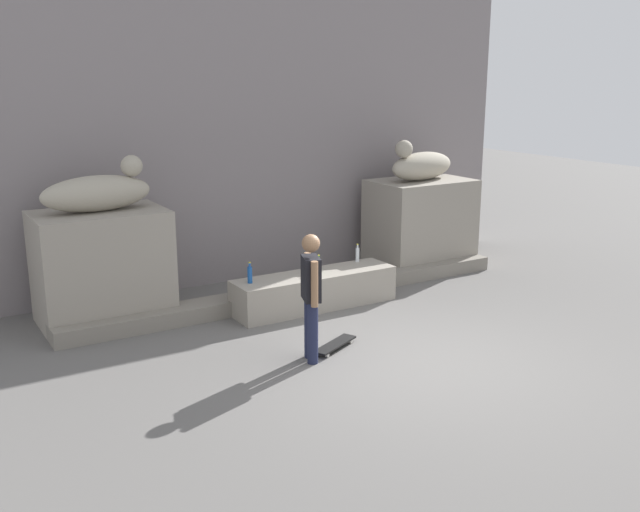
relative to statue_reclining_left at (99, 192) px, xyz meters
The scene contains 13 objects.
ground_plane 5.10m from the statue_reclining_left, 51.05° to the right, with size 40.00×40.00×0.00m, color #605E5B.
facade_wall 3.29m from the statue_reclining_left, 22.91° to the left, with size 10.91×0.60×5.27m, color gray.
pedestal_left 1.12m from the statue_reclining_left, behind, with size 1.87×1.24×1.67m, color gray.
pedestal_right 6.07m from the statue_reclining_left, ahead, with size 1.87×1.24×1.67m, color gray.
statue_reclining_left is the anchor object (origin of this frame).
statue_reclining_right 5.93m from the statue_reclining_left, ahead, with size 1.68×0.90×0.78m.
ledge_block 3.58m from the statue_reclining_left, 20.36° to the right, with size 2.68×0.69×0.56m, color gray.
skater 3.60m from the statue_reclining_left, 58.34° to the right, with size 0.31×0.51×1.67m.
skateboard 4.05m from the statue_reclining_left, 50.62° to the right, with size 0.81×0.52×0.08m.
bottle_green 3.47m from the statue_reclining_left, 19.95° to the right, with size 0.07×0.07×0.29m.
bottle_blue 2.48m from the statue_reclining_left, 29.47° to the right, with size 0.07×0.07×0.32m.
bottle_clear 4.23m from the statue_reclining_left, 12.23° to the right, with size 0.06×0.06×0.30m.
stair_step 3.54m from the statue_reclining_left, 12.26° to the right, with size 7.87×0.50×0.24m, color gray.
Camera 1 is at (-5.59, -6.72, 3.61)m, focal length 40.27 mm.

